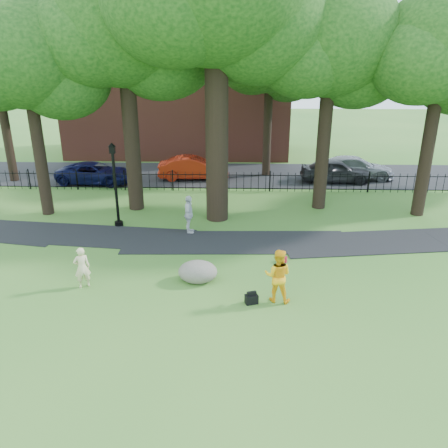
{
  "coord_description": "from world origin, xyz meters",
  "views": [
    {
      "loc": [
        1.04,
        -14.04,
        7.69
      ],
      "look_at": [
        0.51,
        2.0,
        1.6
      ],
      "focal_mm": 35.0,
      "sensor_mm": 36.0,
      "label": 1
    }
  ],
  "objects_px": {
    "boulder": "(198,270)",
    "lamppost": "(116,186)",
    "woman": "(82,267)",
    "red_sedan": "(193,168)",
    "man": "(278,276)"
  },
  "relations": [
    {
      "from": "boulder",
      "to": "red_sedan",
      "type": "relative_size",
      "value": 0.31
    },
    {
      "from": "woman",
      "to": "boulder",
      "type": "height_order",
      "value": "woman"
    },
    {
      "from": "woman",
      "to": "red_sedan",
      "type": "bearing_deg",
      "value": -127.03
    },
    {
      "from": "man",
      "to": "red_sedan",
      "type": "height_order",
      "value": "man"
    },
    {
      "from": "woman",
      "to": "lamppost",
      "type": "height_order",
      "value": "lamppost"
    },
    {
      "from": "woman",
      "to": "red_sedan",
      "type": "height_order",
      "value": "red_sedan"
    },
    {
      "from": "boulder",
      "to": "woman",
      "type": "bearing_deg",
      "value": -171.67
    },
    {
      "from": "man",
      "to": "red_sedan",
      "type": "bearing_deg",
      "value": -62.77
    },
    {
      "from": "boulder",
      "to": "man",
      "type": "bearing_deg",
      "value": -25.09
    },
    {
      "from": "boulder",
      "to": "lamppost",
      "type": "relative_size",
      "value": 0.35
    },
    {
      "from": "man",
      "to": "lamppost",
      "type": "distance_m",
      "value": 9.98
    },
    {
      "from": "lamppost",
      "to": "boulder",
      "type": "bearing_deg",
      "value": -56.74
    },
    {
      "from": "red_sedan",
      "to": "lamppost",
      "type": "bearing_deg",
      "value": 158.73
    },
    {
      "from": "boulder",
      "to": "lamppost",
      "type": "xyz_separation_m",
      "value": [
        -4.38,
        5.53,
        1.58
      ]
    },
    {
      "from": "lamppost",
      "to": "red_sedan",
      "type": "height_order",
      "value": "lamppost"
    }
  ]
}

